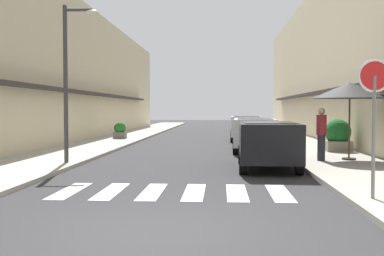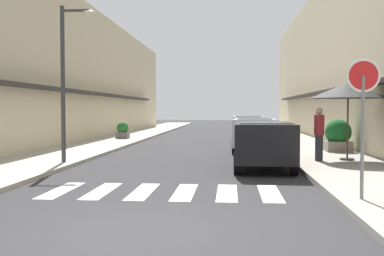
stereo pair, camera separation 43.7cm
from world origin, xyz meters
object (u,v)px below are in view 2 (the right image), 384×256
at_px(round_street_sign, 363,92).
at_px(planter_far, 123,130).
at_px(pedestrian_walking_near, 319,133).
at_px(street_lamp, 69,67).
at_px(parked_car_far, 248,126).
at_px(cafe_umbrella, 348,91).
at_px(parked_car_mid, 254,131).
at_px(parked_car_near, 264,140).
at_px(planter_midblock, 338,136).

bearing_deg(round_street_sign, planter_far, 116.25).
bearing_deg(pedestrian_walking_near, street_lamp, -32.37).
distance_m(parked_car_far, cafe_umbrella, 11.55).
height_order(parked_car_far, cafe_umbrella, cafe_umbrella).
distance_m(parked_car_mid, cafe_umbrella, 5.41).
bearing_deg(parked_car_near, cafe_umbrella, 30.96).
bearing_deg(parked_car_far, round_street_sign, -85.25).
bearing_deg(round_street_sign, planter_midblock, 79.72).
height_order(parked_car_mid, planter_midblock, parked_car_mid).
height_order(parked_car_near, round_street_sign, round_street_sign).
bearing_deg(pedestrian_walking_near, planter_midblock, -151.24).
height_order(round_street_sign, cafe_umbrella, round_street_sign).
bearing_deg(round_street_sign, parked_car_near, 105.73).
xyz_separation_m(planter_midblock, planter_far, (-10.92, 7.76, -0.17)).
height_order(round_street_sign, planter_far, round_street_sign).
height_order(parked_car_near, parked_car_far, same).
height_order(parked_car_far, planter_midblock, parked_car_far).
bearing_deg(street_lamp, parked_car_near, -3.23).
height_order(street_lamp, planter_midblock, street_lamp).
bearing_deg(pedestrian_walking_near, cafe_umbrella, 159.44).
xyz_separation_m(parked_car_near, parked_car_far, (0.00, 12.84, 0.00)).
bearing_deg(cafe_umbrella, planter_far, 133.28).
xyz_separation_m(parked_car_mid, cafe_umbrella, (2.98, -4.22, 1.59)).
distance_m(parked_car_far, round_street_sign, 18.31).
bearing_deg(parked_car_near, parked_car_far, 90.00).
height_order(parked_car_near, cafe_umbrella, cafe_umbrella).
xyz_separation_m(planter_far, pedestrian_walking_near, (9.45, -11.49, 0.48)).
relative_size(parked_car_far, planter_midblock, 3.04).
bearing_deg(street_lamp, planter_midblock, 26.13).
xyz_separation_m(street_lamp, planter_far, (-1.15, 12.56, -2.67)).
distance_m(cafe_umbrella, pedestrian_walking_near, 1.80).
height_order(parked_car_far, planter_far, parked_car_far).
bearing_deg(round_street_sign, parked_car_far, 94.75).
bearing_deg(cafe_umbrella, parked_car_far, 105.07).
height_order(street_lamp, pedestrian_walking_near, street_lamp).
distance_m(parked_car_near, planter_midblock, 6.19).
height_order(parked_car_far, street_lamp, street_lamp).
relative_size(parked_car_far, cafe_umbrella, 1.52).
distance_m(parked_car_mid, pedestrian_walking_near, 4.98).
relative_size(parked_car_mid, planter_far, 4.60).
bearing_deg(planter_midblock, parked_car_near, -123.56).
xyz_separation_m(street_lamp, cafe_umbrella, (9.33, 1.43, -0.76)).
xyz_separation_m(parked_car_near, planter_far, (-7.50, 12.91, -0.32)).
relative_size(parked_car_far, pedestrian_walking_near, 2.27).
distance_m(parked_car_mid, planter_far, 10.20).
xyz_separation_m(cafe_umbrella, pedestrian_walking_near, (-1.03, -0.36, -1.44)).
xyz_separation_m(parked_car_mid, round_street_sign, (1.51, -11.38, 1.29)).
bearing_deg(planter_far, pedestrian_walking_near, -50.54).
distance_m(parked_car_near, street_lamp, 6.79).
xyz_separation_m(parked_car_mid, pedestrian_walking_near, (1.95, -4.58, 0.15)).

